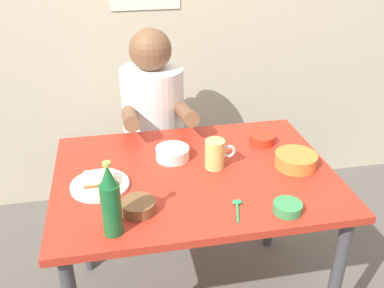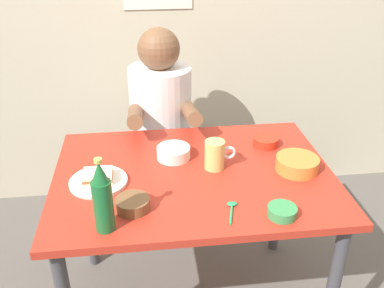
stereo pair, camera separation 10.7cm
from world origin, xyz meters
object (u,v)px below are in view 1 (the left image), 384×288
at_px(stool, 156,175).
at_px(beer_mug, 215,154).
at_px(beer_bottle, 111,202).
at_px(sandwich, 99,180).
at_px(person_seated, 153,107).
at_px(plate_orange, 100,185).
at_px(dining_table, 194,191).
at_px(soup_bowl_orange, 296,160).

bearing_deg(stool, beer_mug, -73.17).
bearing_deg(beer_bottle, sandwich, 98.85).
bearing_deg(beer_bottle, person_seated, 75.93).
xyz_separation_m(plate_orange, beer_mug, (0.46, 0.06, 0.05)).
xyz_separation_m(dining_table, person_seated, (-0.09, 0.62, 0.12)).
xyz_separation_m(dining_table, beer_mug, (0.09, 0.02, 0.15)).
distance_m(dining_table, plate_orange, 0.38).
bearing_deg(sandwich, soup_bowl_orange, 0.21).
relative_size(dining_table, soup_bowl_orange, 6.47).
height_order(dining_table, stool, dining_table).
distance_m(stool, beer_bottle, 1.09).
distance_m(stool, sandwich, 0.84).
distance_m(dining_table, beer_mug, 0.18).
relative_size(person_seated, sandwich, 6.54).
xyz_separation_m(dining_table, stool, (-0.09, 0.63, -0.30)).
height_order(dining_table, soup_bowl_orange, soup_bowl_orange).
distance_m(sandwich, beer_bottle, 0.29).
bearing_deg(person_seated, sandwich, -112.83).
height_order(stool, plate_orange, plate_orange).
bearing_deg(soup_bowl_orange, sandwich, -179.79).
height_order(dining_table, sandwich, sandwich).
relative_size(plate_orange, beer_mug, 1.75).
height_order(stool, beer_mug, beer_mug).
xyz_separation_m(dining_table, soup_bowl_orange, (0.41, -0.03, 0.12)).
xyz_separation_m(stool, beer_bottle, (-0.23, -0.94, 0.51)).
relative_size(person_seated, beer_mug, 5.71).
relative_size(dining_table, stool, 2.44).
bearing_deg(stool, soup_bowl_orange, -52.68).
bearing_deg(plate_orange, beer_bottle, -81.15).
xyz_separation_m(person_seated, plate_orange, (-0.28, -0.65, -0.02)).
relative_size(plate_orange, sandwich, 2.00).
distance_m(person_seated, soup_bowl_orange, 0.82).
bearing_deg(dining_table, beer_mug, 14.32).
xyz_separation_m(stool, person_seated, (0.00, -0.01, 0.42)).
distance_m(plate_orange, beer_mug, 0.47).
xyz_separation_m(sandwich, beer_bottle, (0.04, -0.27, 0.09)).
bearing_deg(plate_orange, sandwich, -90.00).
bearing_deg(soup_bowl_orange, beer_bottle, -159.42).
distance_m(stool, soup_bowl_orange, 0.93).
distance_m(plate_orange, sandwich, 0.02).
distance_m(dining_table, person_seated, 0.64).
relative_size(stool, person_seated, 0.63).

